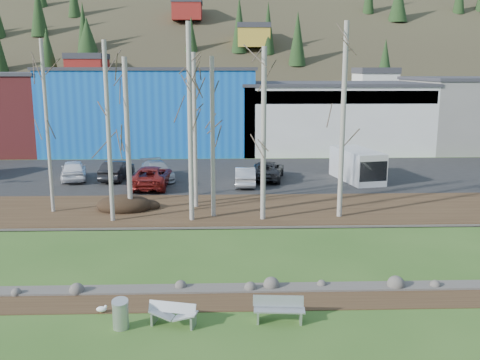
{
  "coord_description": "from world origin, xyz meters",
  "views": [
    {
      "loc": [
        0.95,
        -15.88,
        8.26
      ],
      "look_at": [
        1.87,
        11.44,
        2.5
      ],
      "focal_mm": 40.0,
      "sensor_mm": 36.0,
      "label": 1
    }
  ],
  "objects_px": {
    "bench_damaged": "(173,314)",
    "van_white": "(358,166)",
    "car_1": "(117,170)",
    "car_5": "(267,170)",
    "car_3": "(157,171)",
    "seagull": "(102,309)",
    "litter_bin": "(121,315)",
    "bench_intact": "(279,309)",
    "car_4": "(245,176)",
    "car_0": "(74,170)",
    "car_2": "(151,177)"
  },
  "relations": [
    {
      "from": "bench_intact",
      "to": "litter_bin",
      "type": "bearing_deg",
      "value": -172.07
    },
    {
      "from": "bench_damaged",
      "to": "car_1",
      "type": "distance_m",
      "value": 23.58
    },
    {
      "from": "bench_intact",
      "to": "car_2",
      "type": "distance_m",
      "value": 21.14
    },
    {
      "from": "bench_intact",
      "to": "car_0",
      "type": "bearing_deg",
      "value": 123.94
    },
    {
      "from": "seagull",
      "to": "car_2",
      "type": "relative_size",
      "value": 0.08
    },
    {
      "from": "car_3",
      "to": "car_4",
      "type": "relative_size",
      "value": 1.16
    },
    {
      "from": "bench_damaged",
      "to": "car_4",
      "type": "distance_m",
      "value": 20.75
    },
    {
      "from": "litter_bin",
      "to": "car_5",
      "type": "distance_m",
      "value": 23.67
    },
    {
      "from": "bench_intact",
      "to": "car_1",
      "type": "distance_m",
      "value": 24.62
    },
    {
      "from": "car_2",
      "to": "car_5",
      "type": "xyz_separation_m",
      "value": [
        8.24,
        2.39,
        -0.06
      ]
    },
    {
      "from": "car_2",
      "to": "bench_intact",
      "type": "bearing_deg",
      "value": 110.53
    },
    {
      "from": "car_0",
      "to": "car_2",
      "type": "height_order",
      "value": "car_0"
    },
    {
      "from": "seagull",
      "to": "car_3",
      "type": "relative_size",
      "value": 0.09
    },
    {
      "from": "car_3",
      "to": "van_white",
      "type": "height_order",
      "value": "van_white"
    },
    {
      "from": "bench_damaged",
      "to": "bench_intact",
      "type": "bearing_deg",
      "value": 16.09
    },
    {
      "from": "car_3",
      "to": "car_1",
      "type": "bearing_deg",
      "value": 158.35
    },
    {
      "from": "seagull",
      "to": "car_2",
      "type": "height_order",
      "value": "car_2"
    },
    {
      "from": "car_3",
      "to": "car_5",
      "type": "height_order",
      "value": "car_5"
    },
    {
      "from": "bench_intact",
      "to": "car_4",
      "type": "xyz_separation_m",
      "value": [
        -0.23,
        20.38,
        0.37
      ]
    },
    {
      "from": "bench_intact",
      "to": "car_0",
      "type": "xyz_separation_m",
      "value": [
        -12.79,
        22.63,
        0.46
      ]
    },
    {
      "from": "seagull",
      "to": "van_white",
      "type": "height_order",
      "value": "van_white"
    },
    {
      "from": "car_0",
      "to": "van_white",
      "type": "height_order",
      "value": "van_white"
    },
    {
      "from": "seagull",
      "to": "litter_bin",
      "type": "bearing_deg",
      "value": -54.86
    },
    {
      "from": "car_4",
      "to": "seagull",
      "type": "bearing_deg",
      "value": 75.46
    },
    {
      "from": "litter_bin",
      "to": "car_3",
      "type": "height_order",
      "value": "car_3"
    },
    {
      "from": "seagull",
      "to": "car_5",
      "type": "bearing_deg",
      "value": 67.86
    },
    {
      "from": "bench_damaged",
      "to": "car_5",
      "type": "xyz_separation_m",
      "value": [
        4.96,
        22.52,
        0.46
      ]
    },
    {
      "from": "car_1",
      "to": "car_2",
      "type": "relative_size",
      "value": 0.8
    },
    {
      "from": "car_2",
      "to": "car_4",
      "type": "height_order",
      "value": "car_2"
    },
    {
      "from": "car_3",
      "to": "car_5",
      "type": "bearing_deg",
      "value": -20.58
    },
    {
      "from": "litter_bin",
      "to": "car_1",
      "type": "relative_size",
      "value": 0.21
    },
    {
      "from": "litter_bin",
      "to": "car_4",
      "type": "bearing_deg",
      "value": 76.62
    },
    {
      "from": "bench_damaged",
      "to": "car_5",
      "type": "bearing_deg",
      "value": 91.86
    },
    {
      "from": "bench_damaged",
      "to": "van_white",
      "type": "xyz_separation_m",
      "value": [
        11.56,
        21.71,
        0.91
      ]
    },
    {
      "from": "car_0",
      "to": "car_4",
      "type": "xyz_separation_m",
      "value": [
        12.56,
        -2.25,
        -0.09
      ]
    },
    {
      "from": "van_white",
      "to": "seagull",
      "type": "bearing_deg",
      "value": -135.43
    },
    {
      "from": "seagull",
      "to": "car_5",
      "type": "relative_size",
      "value": 0.09
    },
    {
      "from": "litter_bin",
      "to": "car_1",
      "type": "height_order",
      "value": "car_1"
    },
    {
      "from": "car_1",
      "to": "car_3",
      "type": "xyz_separation_m",
      "value": [
        2.96,
        -0.1,
        -0.04
      ]
    },
    {
      "from": "van_white",
      "to": "bench_intact",
      "type": "bearing_deg",
      "value": -121.87
    },
    {
      "from": "car_0",
      "to": "car_5",
      "type": "bearing_deg",
      "value": 165.55
    },
    {
      "from": "car_1",
      "to": "seagull",
      "type": "bearing_deg",
      "value": 106.32
    },
    {
      "from": "bench_damaged",
      "to": "car_3",
      "type": "xyz_separation_m",
      "value": [
        -3.19,
        22.65,
        0.45
      ]
    },
    {
      "from": "bench_damaged",
      "to": "car_3",
      "type": "relative_size",
      "value": 0.37
    },
    {
      "from": "car_4",
      "to": "car_5",
      "type": "bearing_deg",
      "value": -128.15
    },
    {
      "from": "seagull",
      "to": "car_4",
      "type": "bearing_deg",
      "value": 70.52
    },
    {
      "from": "car_5",
      "to": "van_white",
      "type": "bearing_deg",
      "value": -176.83
    },
    {
      "from": "seagull",
      "to": "van_white",
      "type": "xyz_separation_m",
      "value": [
        14.07,
        20.83,
        1.11
      ]
    },
    {
      "from": "car_1",
      "to": "car_5",
      "type": "xyz_separation_m",
      "value": [
        11.11,
        -0.24,
        -0.02
      ]
    },
    {
      "from": "car_5",
      "to": "bench_damaged",
      "type": "bearing_deg",
      "value": 87.72
    }
  ]
}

